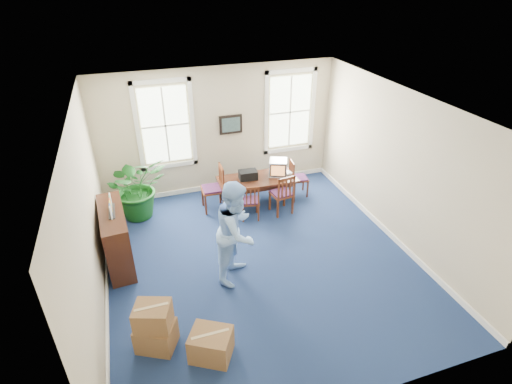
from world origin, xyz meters
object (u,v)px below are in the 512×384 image
object	(u,v)px
credenza	(116,236)
cardboard_boxes	(168,317)
crt_tv	(278,167)
man	(237,231)
conference_table	(257,190)
potted_plant	(137,187)
chair_near_left	(250,201)

from	to	relation	value
credenza	cardboard_boxes	bearing A→B (deg)	-76.71
crt_tv	man	xyz separation A→B (m)	(-1.79, -2.52, 0.16)
conference_table	man	bearing A→B (deg)	-115.14
conference_table	potted_plant	size ratio (longest dim) A/B	1.26
man	cardboard_boxes	distance (m)	1.91
man	cardboard_boxes	world-z (taller)	man
conference_table	chair_near_left	bearing A→B (deg)	-119.83
crt_tv	conference_table	bearing A→B (deg)	-153.16
conference_table	credenza	bearing A→B (deg)	-156.97
chair_near_left	man	xyz separation A→B (m)	(-0.83, -1.82, 0.54)
conference_table	cardboard_boxes	xyz separation A→B (m)	(-2.67, -3.59, 0.11)
crt_tv	credenza	distance (m)	4.18
potted_plant	cardboard_boxes	xyz separation A→B (m)	(0.17, -3.87, -0.32)
chair_near_left	potted_plant	distance (m)	2.63
potted_plant	credenza	bearing A→B (deg)	-108.04
conference_table	crt_tv	world-z (taller)	crt_tv
chair_near_left	cardboard_boxes	world-z (taller)	chair_near_left
man	conference_table	bearing A→B (deg)	10.22
conference_table	man	size ratio (longest dim) A/B	0.95
credenza	cardboard_boxes	xyz separation A→B (m)	(0.70, -2.23, -0.19)
man	potted_plant	size ratio (longest dim) A/B	1.32
cardboard_boxes	crt_tv	bearing A→B (deg)	48.29
conference_table	credenza	distance (m)	3.64
crt_tv	credenza	world-z (taller)	credenza
potted_plant	crt_tv	bearing A→B (deg)	-4.02
chair_near_left	cardboard_boxes	xyz separation A→B (m)	(-2.28, -2.93, -0.02)
chair_near_left	man	bearing A→B (deg)	78.27
conference_table	chair_near_left	size ratio (longest dim) A/B	2.07
chair_near_left	credenza	xyz separation A→B (m)	(-2.98, -0.70, 0.16)
conference_table	potted_plant	world-z (taller)	potted_plant
conference_table	cardboard_boxes	distance (m)	4.47
chair_near_left	crt_tv	bearing A→B (deg)	-131.22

